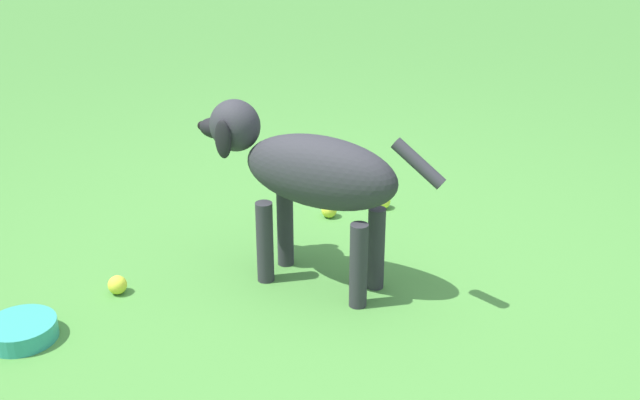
{
  "coord_description": "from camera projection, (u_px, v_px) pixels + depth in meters",
  "views": [
    {
      "loc": [
        2.3,
        -0.4,
        1.36
      ],
      "look_at": [
        -0.04,
        0.01,
        0.32
      ],
      "focal_mm": 43.01,
      "sensor_mm": 36.0,
      "label": 1
    }
  ],
  "objects": [
    {
      "name": "tennis_ball_3",
      "position": [
        117.0,
        285.0,
        2.65
      ],
      "size": [
        0.07,
        0.07,
        0.07
      ],
      "primitive_type": "sphere",
      "color": "yellow",
      "rests_on": "ground"
    },
    {
      "name": "water_bowl",
      "position": [
        21.0,
        331.0,
        2.39
      ],
      "size": [
        0.22,
        0.22,
        0.06
      ],
      "primitive_type": "cylinder",
      "color": "teal",
      "rests_on": "ground"
    },
    {
      "name": "dog",
      "position": [
        306.0,
        172.0,
        2.58
      ],
      "size": [
        0.62,
        0.76,
        0.63
      ],
      "rotation": [
        0.0,
        0.0,
        4.05
      ],
      "color": "#2D2D33",
      "rests_on": "ground"
    },
    {
      "name": "tennis_ball_0",
      "position": [
        383.0,
        201.0,
        3.3
      ],
      "size": [
        0.07,
        0.07,
        0.07
      ],
      "primitive_type": "sphere",
      "color": "#D3DD3B",
      "rests_on": "ground"
    },
    {
      "name": "tennis_ball_4",
      "position": [
        381.0,
        169.0,
        3.66
      ],
      "size": [
        0.07,
        0.07,
        0.07
      ],
      "primitive_type": "sphere",
      "color": "#C8D73C",
      "rests_on": "ground"
    },
    {
      "name": "tennis_ball_1",
      "position": [
        296.0,
        172.0,
        3.61
      ],
      "size": [
        0.07,
        0.07,
        0.07
      ],
      "primitive_type": "sphere",
      "color": "#C8D237",
      "rests_on": "ground"
    },
    {
      "name": "tennis_ball_2",
      "position": [
        329.0,
        210.0,
        3.22
      ],
      "size": [
        0.07,
        0.07,
        0.07
      ],
      "primitive_type": "sphere",
      "color": "#CAD235",
      "rests_on": "ground"
    },
    {
      "name": "ground",
      "position": [
        319.0,
        288.0,
        2.69
      ],
      "size": [
        14.0,
        14.0,
        0.0
      ],
      "primitive_type": "plane",
      "color": "#478438"
    }
  ]
}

